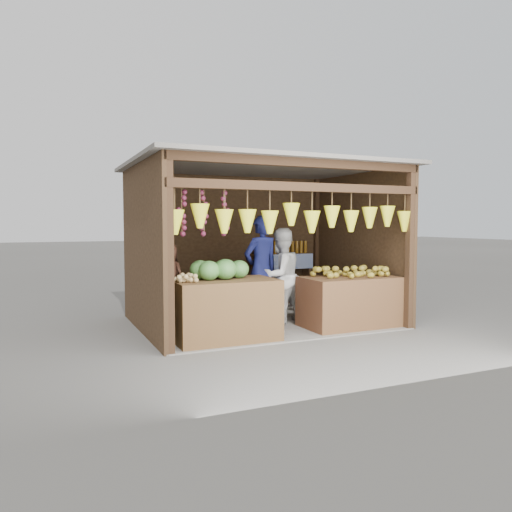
{
  "coord_description": "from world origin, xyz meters",
  "views": [
    {
      "loc": [
        -3.48,
        -7.65,
        1.7
      ],
      "look_at": [
        -0.14,
        -0.1,
        1.14
      ],
      "focal_mm": 35.0,
      "sensor_mm": 36.0,
      "label": 1
    }
  ],
  "objects_px": {
    "woman_standing": "(281,276)",
    "vendor_seated": "(169,277)",
    "counter_left": "(225,310)",
    "man_standing": "(261,270)",
    "counter_right": "(350,302)"
  },
  "relations": [
    {
      "from": "woman_standing",
      "to": "vendor_seated",
      "type": "height_order",
      "value": "woman_standing"
    },
    {
      "from": "counter_left",
      "to": "man_standing",
      "type": "relative_size",
      "value": 0.81
    },
    {
      "from": "woman_standing",
      "to": "vendor_seated",
      "type": "bearing_deg",
      "value": -24.29
    },
    {
      "from": "counter_left",
      "to": "vendor_seated",
      "type": "bearing_deg",
      "value": 117.09
    },
    {
      "from": "man_standing",
      "to": "vendor_seated",
      "type": "xyz_separation_m",
      "value": [
        -1.48,
        0.26,
        -0.07
      ]
    },
    {
      "from": "counter_left",
      "to": "man_standing",
      "type": "distance_m",
      "value": 1.32
    },
    {
      "from": "woman_standing",
      "to": "vendor_seated",
      "type": "relative_size",
      "value": 1.51
    },
    {
      "from": "counter_right",
      "to": "woman_standing",
      "type": "distance_m",
      "value": 1.21
    },
    {
      "from": "vendor_seated",
      "to": "woman_standing",
      "type": "bearing_deg",
      "value": -144.73
    },
    {
      "from": "counter_right",
      "to": "man_standing",
      "type": "relative_size",
      "value": 0.85
    },
    {
      "from": "woman_standing",
      "to": "man_standing",
      "type": "bearing_deg",
      "value": -17.14
    },
    {
      "from": "counter_right",
      "to": "vendor_seated",
      "type": "bearing_deg",
      "value": 159.85
    },
    {
      "from": "counter_left",
      "to": "vendor_seated",
      "type": "height_order",
      "value": "vendor_seated"
    },
    {
      "from": "counter_right",
      "to": "woman_standing",
      "type": "relative_size",
      "value": 0.96
    },
    {
      "from": "counter_left",
      "to": "woman_standing",
      "type": "bearing_deg",
      "value": 31.66
    }
  ]
}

